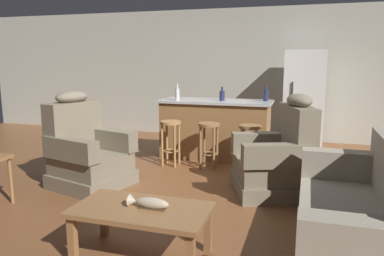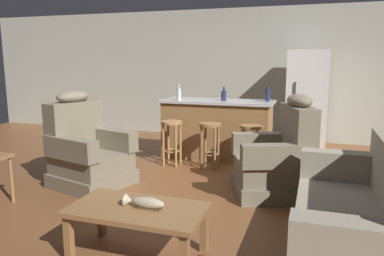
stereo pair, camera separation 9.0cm
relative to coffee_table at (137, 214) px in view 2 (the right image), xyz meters
The scene contains 15 objects.
ground_plane 1.93m from the coffee_table, 95.69° to the left, with size 12.00×12.00×0.00m.
back_wall 5.11m from the coffee_table, 92.15° to the left, with size 12.00×0.05×2.60m.
coffee_table is the anchor object (origin of this frame).
fish_figurine 0.11m from the coffee_table, ahead, with size 0.34×0.10×0.10m.
couch 1.75m from the coffee_table, 14.24° to the left, with size 0.84×1.90×0.94m.
recliner_near_lamp 2.02m from the coffee_table, 134.98° to the left, with size 1.03×1.03×1.20m.
recliner_near_island 2.06m from the coffee_table, 63.21° to the left, with size 1.08×1.08×1.20m.
kitchen_island 3.25m from the coffee_table, 93.33° to the left, with size 1.80×0.70×0.95m.
bar_stool_left 2.71m from the coffee_table, 105.56° to the left, with size 0.32×0.32×0.68m.
bar_stool_middle 2.62m from the coffee_table, 92.79° to the left, with size 0.32×0.32×0.68m.
bar_stool_right 2.65m from the coffee_table, 79.74° to the left, with size 0.32×0.32×0.68m.
refrigerator 4.62m from the coffee_table, 75.39° to the left, with size 0.70×0.69×1.76m.
bottle_tall_green 3.21m from the coffee_table, 104.17° to the left, with size 0.07×0.07×0.27m.
bottle_short_amber 3.45m from the coffee_table, 79.80° to the left, with size 0.07×0.07×0.26m.
bottle_wine_dark 3.27m from the coffee_table, 91.27° to the left, with size 0.08×0.08×0.22m.
Camera 2 is at (1.50, -4.45, 1.59)m, focal length 35.00 mm.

